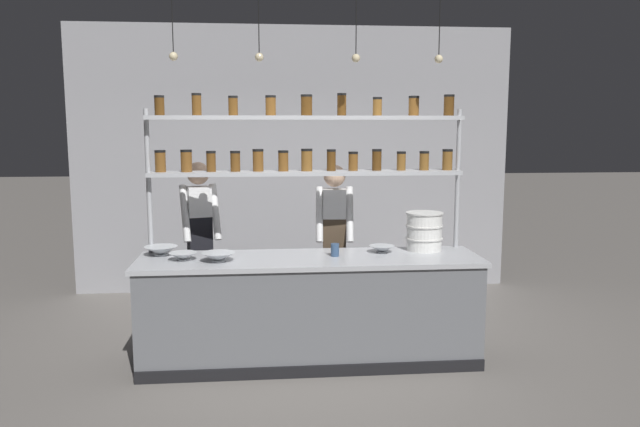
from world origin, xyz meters
The scene contains 13 objects.
ground_plane centered at (0.00, 0.00, 0.00)m, with size 40.00×40.00×0.00m, color slate.
back_wall centered at (0.00, 2.47, 1.60)m, with size 5.32×0.12×3.21m, color #939399.
prep_counter centered at (0.00, 0.00, 0.46)m, with size 2.92×0.76×0.92m.
spice_shelf_unit centered at (-0.01, 0.33, 1.81)m, with size 2.80×0.28×2.31m.
chef_left centered at (-1.00, 0.81, 0.97)m, with size 0.42×0.35×1.69m.
chef_center centered at (0.29, 0.72, 0.95)m, with size 0.38×0.30×1.66m.
container_stack centered at (1.05, 0.21, 1.09)m, with size 0.33×0.33×0.34m.
prep_bowl_near_left centered at (-1.06, -0.01, 0.95)m, with size 0.23×0.23×0.06m.
prep_bowl_center_front centered at (0.65, 0.14, 0.95)m, with size 0.22×0.22×0.06m.
prep_bowl_center_back centered at (-1.27, 0.20, 0.96)m, with size 0.28×0.28×0.08m.
prep_bowl_near_right centered at (-0.76, -0.09, 0.96)m, with size 0.28×0.28×0.08m.
serving_cup_front centered at (0.22, 0.02, 0.97)m, with size 0.07×0.07×0.11m.
pendant_light_row centered at (-0.01, 0.00, 2.61)m, with size 2.24×0.07×0.61m.
Camera 1 is at (-0.41, -5.18, 2.05)m, focal length 35.00 mm.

